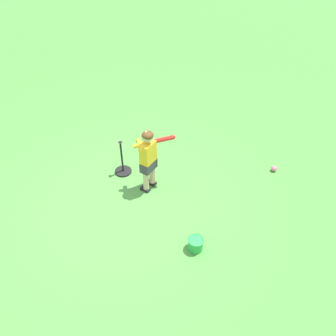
{
  "coord_description": "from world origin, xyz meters",
  "views": [
    {
      "loc": [
        3.55,
        1.24,
        3.88
      ],
      "look_at": [
        -0.4,
        0.58,
        0.45
      ],
      "focal_mm": 37.4,
      "sensor_mm": 36.0,
      "label": 1
    }
  ],
  "objects": [
    {
      "name": "child_batter",
      "position": [
        -0.41,
        0.29,
        0.65
      ],
      "size": [
        0.41,
        0.61,
        1.08
      ],
      "color": "#232328",
      "rests_on": "ground"
    },
    {
      "name": "ground_plane",
      "position": [
        0.0,
        0.0,
        0.0
      ],
      "size": [
        40.0,
        40.0,
        0.0
      ],
      "primitive_type": "plane",
      "color": "#519942"
    },
    {
      "name": "batting_tee",
      "position": [
        -0.7,
        -0.23,
        0.1
      ],
      "size": [
        0.28,
        0.28,
        0.62
      ],
      "color": "black",
      "rests_on": "ground"
    },
    {
      "name": "play_ball_near_batter",
      "position": [
        -1.59,
        -0.17,
        0.04
      ],
      "size": [
        0.07,
        0.07,
        0.07
      ],
      "primitive_type": "sphere",
      "color": "yellow",
      "rests_on": "ground"
    },
    {
      "name": "play_ball_far_left",
      "position": [
        -1.14,
        2.27,
        0.05
      ],
      "size": [
        0.1,
        0.1,
        0.1
      ],
      "primitive_type": "sphere",
      "color": "pink",
      "rests_on": "ground"
    },
    {
      "name": "toy_bucket",
      "position": [
        0.66,
        1.13,
        0.1
      ],
      "size": [
        0.22,
        0.22,
        0.19
      ],
      "color": "green",
      "rests_on": "ground"
    }
  ]
}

